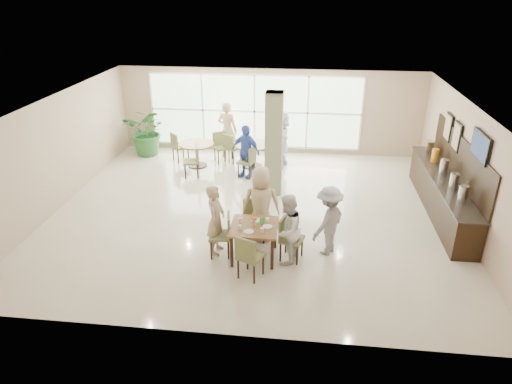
# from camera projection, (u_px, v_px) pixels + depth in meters

# --- Properties ---
(ground) EXTENTS (10.00, 10.00, 0.00)m
(ground) POSITION_uv_depth(u_px,v_px,m) (254.00, 211.00, 11.64)
(ground) COLOR beige
(ground) RESTS_ON ground
(room_shell) EXTENTS (10.00, 10.00, 10.00)m
(room_shell) POSITION_uv_depth(u_px,v_px,m) (253.00, 148.00, 10.93)
(room_shell) COLOR white
(room_shell) RESTS_ON ground
(window_bank) EXTENTS (7.00, 0.04, 7.00)m
(window_bank) POSITION_uv_depth(u_px,v_px,m) (255.00, 111.00, 15.12)
(window_bank) COLOR silver
(window_bank) RESTS_ON ground
(column) EXTENTS (0.45, 0.45, 2.80)m
(column) POSITION_uv_depth(u_px,v_px,m) (274.00, 144.00, 12.09)
(column) COLOR #6D7450
(column) RESTS_ON ground
(main_table) EXTENTS (0.98, 0.98, 0.75)m
(main_table) POSITION_uv_depth(u_px,v_px,m) (254.00, 230.00, 9.44)
(main_table) COLOR brown
(main_table) RESTS_ON ground
(round_table_left) EXTENTS (1.09, 1.09, 0.75)m
(round_table_left) POSITION_uv_depth(u_px,v_px,m) (197.00, 149.00, 14.25)
(round_table_left) COLOR brown
(round_table_left) RESTS_ON ground
(round_table_right) EXTENTS (1.17, 1.17, 0.75)m
(round_table_right) POSITION_uv_depth(u_px,v_px,m) (253.00, 149.00, 14.19)
(round_table_right) COLOR brown
(round_table_right) RESTS_ON ground
(chairs_main_table) EXTENTS (2.05, 1.97, 0.95)m
(chairs_main_table) POSITION_uv_depth(u_px,v_px,m) (254.00, 237.00, 9.52)
(chairs_main_table) COLOR olive
(chairs_main_table) RESTS_ON ground
(chairs_table_left) EXTENTS (1.97, 1.91, 0.95)m
(chairs_table_left) POSITION_uv_depth(u_px,v_px,m) (198.00, 152.00, 14.28)
(chairs_table_left) COLOR olive
(chairs_table_left) RESTS_ON ground
(chairs_table_right) EXTENTS (1.99, 1.87, 0.95)m
(chairs_table_right) POSITION_uv_depth(u_px,v_px,m) (251.00, 152.00, 14.23)
(chairs_table_right) COLOR olive
(chairs_table_right) RESTS_ON ground
(tabletop_clutter) EXTENTS (0.72, 0.69, 0.21)m
(tabletop_clutter) POSITION_uv_depth(u_px,v_px,m) (255.00, 224.00, 9.37)
(tabletop_clutter) COLOR white
(tabletop_clutter) RESTS_ON main_table
(buffet_counter) EXTENTS (0.64, 4.70, 1.95)m
(buffet_counter) POSITION_uv_depth(u_px,v_px,m) (443.00, 192.00, 11.38)
(buffet_counter) COLOR black
(buffet_counter) RESTS_ON ground
(wall_tv) EXTENTS (0.06, 1.00, 0.58)m
(wall_tv) POSITION_uv_depth(u_px,v_px,m) (480.00, 146.00, 9.69)
(wall_tv) COLOR black
(wall_tv) RESTS_ON ground
(framed_art_a) EXTENTS (0.05, 0.55, 0.70)m
(framed_art_a) POSITION_uv_depth(u_px,v_px,m) (457.00, 136.00, 11.25)
(framed_art_a) COLOR black
(framed_art_a) RESTS_ON ground
(framed_art_b) EXTENTS (0.05, 0.55, 0.70)m
(framed_art_b) POSITION_uv_depth(u_px,v_px,m) (448.00, 127.00, 11.97)
(framed_art_b) COLOR black
(framed_art_b) RESTS_ON ground
(potted_plant) EXTENTS (1.61, 1.61, 1.62)m
(potted_plant) POSITION_uv_depth(u_px,v_px,m) (148.00, 131.00, 15.10)
(potted_plant) COLOR #27632B
(potted_plant) RESTS_ON ground
(teen_left) EXTENTS (0.43, 0.61, 1.55)m
(teen_left) POSITION_uv_depth(u_px,v_px,m) (216.00, 220.00, 9.59)
(teen_left) COLOR tan
(teen_left) RESTS_ON ground
(teen_far) EXTENTS (0.89, 0.55, 1.73)m
(teen_far) POSITION_uv_depth(u_px,v_px,m) (261.00, 204.00, 10.07)
(teen_far) COLOR tan
(teen_far) RESTS_ON ground
(teen_right) EXTENTS (0.78, 0.88, 1.52)m
(teen_right) POSITION_uv_depth(u_px,v_px,m) (287.00, 230.00, 9.24)
(teen_right) COLOR white
(teen_right) RESTS_ON ground
(teen_standing) EXTENTS (1.03, 1.14, 1.54)m
(teen_standing) POSITION_uv_depth(u_px,v_px,m) (328.00, 221.00, 9.57)
(teen_standing) COLOR #969698
(teen_standing) RESTS_ON ground
(adult_a) EXTENTS (1.07, 0.88, 1.60)m
(adult_a) POSITION_uv_depth(u_px,v_px,m) (246.00, 151.00, 13.36)
(adult_a) COLOR #3E5BBA
(adult_a) RESTS_ON ground
(adult_b) EXTENTS (1.10, 1.78, 1.79)m
(adult_b) POSITION_uv_depth(u_px,v_px,m) (281.00, 140.00, 14.05)
(adult_b) COLOR white
(adult_b) RESTS_ON ground
(adult_standing) EXTENTS (0.79, 0.64, 1.87)m
(adult_standing) POSITION_uv_depth(u_px,v_px,m) (227.00, 130.00, 14.81)
(adult_standing) COLOR tan
(adult_standing) RESTS_ON ground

